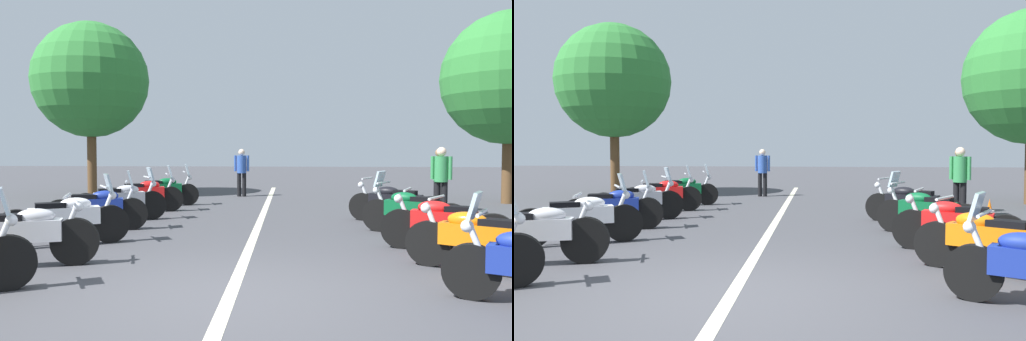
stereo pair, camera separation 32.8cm
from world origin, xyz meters
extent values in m
plane|color=#424247|center=(0.00, 0.00, 0.00)|extent=(80.00, 80.00, 0.00)
cube|color=beige|center=(5.08, 0.00, 0.00)|extent=(21.54, 0.16, 0.01)
cylinder|color=black|center=(0.12, 2.64, 0.33)|extent=(0.44, 0.64, 0.66)
sphere|color=silver|center=(0.14, 2.60, 0.83)|extent=(0.14, 0.14, 0.14)
cylinder|color=black|center=(1.44, 2.39, 0.34)|extent=(0.33, 0.69, 0.68)
cube|color=silver|center=(1.23, 3.06, 0.52)|extent=(0.58, 1.10, 0.30)
ellipsoid|color=silver|center=(1.29, 2.89, 0.72)|extent=(0.40, 0.57, 0.22)
cube|color=black|center=(1.17, 3.27, 0.70)|extent=(0.39, 0.54, 0.12)
cylinder|color=silver|center=(1.42, 2.45, 0.64)|extent=(0.15, 0.30, 0.58)
cylinder|color=silver|center=(1.41, 2.49, 1.00)|extent=(0.60, 0.22, 0.04)
sphere|color=silver|center=(1.45, 2.34, 0.84)|extent=(0.14, 0.14, 0.14)
cylinder|color=black|center=(3.18, 2.51, 0.33)|extent=(0.45, 0.65, 0.67)
cylinder|color=black|center=(2.43, 3.82, 0.33)|extent=(0.45, 0.65, 0.67)
cube|color=white|center=(2.80, 3.16, 0.51)|extent=(0.81, 1.14, 0.30)
ellipsoid|color=white|center=(2.89, 3.01, 0.71)|extent=(0.48, 0.58, 0.22)
cube|color=black|center=(2.69, 3.35, 0.69)|extent=(0.46, 0.55, 0.12)
cylinder|color=silver|center=(3.15, 2.56, 0.63)|extent=(0.20, 0.29, 0.58)
cylinder|color=silver|center=(3.13, 2.59, 0.99)|extent=(0.56, 0.34, 0.04)
sphere|color=silver|center=(3.20, 2.46, 0.83)|extent=(0.14, 0.14, 0.14)
cylinder|color=silver|center=(2.73, 3.65, 0.23)|extent=(0.34, 0.52, 0.08)
cube|color=silver|center=(3.17, 2.52, 1.06)|extent=(0.37, 0.28, 0.32)
cylinder|color=black|center=(4.59, 2.56, 0.33)|extent=(0.33, 0.67, 0.65)
cylinder|color=black|center=(4.17, 3.89, 0.33)|extent=(0.33, 0.67, 0.65)
cube|color=navy|center=(4.38, 3.22, 0.51)|extent=(0.58, 1.09, 0.30)
ellipsoid|color=navy|center=(4.44, 3.05, 0.71)|extent=(0.40, 0.57, 0.22)
cube|color=black|center=(4.32, 3.43, 0.69)|extent=(0.39, 0.54, 0.12)
cylinder|color=silver|center=(4.57, 2.62, 0.63)|extent=(0.15, 0.30, 0.58)
cylinder|color=silver|center=(4.56, 2.66, 0.99)|extent=(0.60, 0.22, 0.04)
sphere|color=silver|center=(4.60, 2.51, 0.83)|extent=(0.14, 0.14, 0.14)
cylinder|color=silver|center=(4.43, 3.68, 0.23)|extent=(0.24, 0.55, 0.08)
cube|color=silver|center=(4.58, 2.58, 1.06)|extent=(0.38, 0.22, 0.32)
cylinder|color=black|center=(6.08, 2.56, 0.34)|extent=(0.44, 0.66, 0.67)
cylinder|color=black|center=(5.39, 3.85, 0.34)|extent=(0.44, 0.66, 0.67)
cube|color=silver|center=(5.74, 3.21, 0.52)|extent=(0.77, 1.12, 0.30)
ellipsoid|color=silver|center=(5.82, 3.05, 0.72)|extent=(0.47, 0.58, 0.22)
cube|color=black|center=(5.64, 3.40, 0.70)|extent=(0.45, 0.55, 0.12)
cylinder|color=silver|center=(6.05, 2.61, 0.64)|extent=(0.20, 0.29, 0.58)
cylinder|color=silver|center=(6.04, 2.65, 1.00)|extent=(0.57, 0.33, 0.04)
sphere|color=silver|center=(6.11, 2.51, 0.84)|extent=(0.14, 0.14, 0.14)
cylinder|color=silver|center=(5.69, 3.68, 0.24)|extent=(0.33, 0.52, 0.08)
cube|color=silver|center=(6.07, 2.57, 1.07)|extent=(0.37, 0.28, 0.32)
cylinder|color=black|center=(7.64, 2.47, 0.33)|extent=(0.33, 0.67, 0.65)
cylinder|color=black|center=(7.20, 3.85, 0.33)|extent=(0.33, 0.67, 0.65)
cube|color=red|center=(7.42, 3.16, 0.51)|extent=(0.60, 1.14, 0.30)
ellipsoid|color=red|center=(7.48, 2.99, 0.71)|extent=(0.41, 0.57, 0.22)
cube|color=black|center=(7.35, 3.37, 0.69)|extent=(0.39, 0.54, 0.12)
cylinder|color=silver|center=(7.62, 2.52, 0.63)|extent=(0.15, 0.30, 0.58)
cylinder|color=silver|center=(7.61, 2.56, 0.99)|extent=(0.60, 0.23, 0.04)
sphere|color=silver|center=(7.66, 2.42, 0.83)|extent=(0.14, 0.14, 0.14)
cylinder|color=silver|center=(7.46, 3.63, 0.23)|extent=(0.24, 0.55, 0.08)
cube|color=silver|center=(7.64, 2.48, 1.06)|extent=(0.38, 0.23, 0.32)
cylinder|color=black|center=(9.07, 2.30, 0.32)|extent=(0.32, 0.65, 0.63)
cylinder|color=black|center=(8.62, 3.77, 0.32)|extent=(0.32, 0.65, 0.63)
cube|color=#0C592D|center=(8.84, 3.03, 0.50)|extent=(0.60, 1.20, 0.30)
ellipsoid|color=#0C592D|center=(8.90, 2.86, 0.70)|extent=(0.40, 0.57, 0.22)
cube|color=black|center=(8.78, 3.24, 0.68)|extent=(0.39, 0.53, 0.12)
cylinder|color=silver|center=(9.05, 2.35, 0.62)|extent=(0.15, 0.30, 0.58)
cylinder|color=silver|center=(9.04, 2.39, 0.98)|extent=(0.61, 0.22, 0.04)
sphere|color=silver|center=(9.08, 2.25, 0.82)|extent=(0.14, 0.14, 0.14)
cylinder|color=silver|center=(8.88, 3.53, 0.22)|extent=(0.23, 0.55, 0.08)
cube|color=silver|center=(9.06, 2.32, 1.05)|extent=(0.38, 0.22, 0.32)
cylinder|color=black|center=(0.12, -2.68, 0.31)|extent=(0.42, 0.61, 0.62)
ellipsoid|color=navy|center=(-0.12, -3.12, 0.69)|extent=(0.48, 0.58, 0.22)
cylinder|color=silver|center=(0.09, -2.74, 0.61)|extent=(0.20, 0.29, 0.58)
cylinder|color=silver|center=(0.07, -2.77, 0.97)|extent=(0.56, 0.33, 0.04)
sphere|color=silver|center=(0.14, -2.64, 0.81)|extent=(0.14, 0.14, 0.14)
cube|color=silver|center=(0.11, -2.70, 1.04)|extent=(0.37, 0.28, 0.32)
cylinder|color=black|center=(1.73, -2.65, 0.32)|extent=(0.47, 0.61, 0.64)
cube|color=orange|center=(1.34, -3.24, 0.50)|extent=(0.82, 1.04, 0.30)
ellipsoid|color=orange|center=(1.44, -3.09, 0.70)|extent=(0.50, 0.58, 0.22)
cube|color=black|center=(1.22, -3.42, 0.68)|extent=(0.48, 0.54, 0.12)
cylinder|color=silver|center=(1.69, -2.70, 0.62)|extent=(0.22, 0.28, 0.58)
cylinder|color=silver|center=(1.67, -2.73, 0.98)|extent=(0.54, 0.37, 0.04)
sphere|color=silver|center=(1.75, -2.61, 0.82)|extent=(0.14, 0.14, 0.14)
cylinder|color=silver|center=(0.96, -3.49, 0.22)|extent=(0.37, 0.50, 0.08)
cylinder|color=black|center=(2.99, -2.53, 0.33)|extent=(0.38, 0.66, 0.66)
cylinder|color=black|center=(2.46, -3.84, 0.33)|extent=(0.38, 0.66, 0.66)
cube|color=red|center=(2.73, -3.19, 0.51)|extent=(0.66, 1.10, 0.30)
ellipsoid|color=red|center=(2.80, -3.02, 0.71)|extent=(0.44, 0.58, 0.22)
cube|color=black|center=(2.65, -3.39, 0.69)|extent=(0.42, 0.54, 0.12)
cylinder|color=silver|center=(2.97, -2.59, 0.63)|extent=(0.17, 0.29, 0.58)
cylinder|color=silver|center=(2.96, -2.62, 0.99)|extent=(0.59, 0.27, 0.04)
sphere|color=silver|center=(3.01, -2.49, 0.83)|extent=(0.14, 0.14, 0.14)
cylinder|color=silver|center=(2.40, -3.51, 0.23)|extent=(0.28, 0.54, 0.08)
cylinder|color=black|center=(4.73, -2.46, 0.33)|extent=(0.47, 0.63, 0.65)
cylinder|color=black|center=(3.96, -3.64, 0.33)|extent=(0.47, 0.63, 0.65)
cube|color=#0C592D|center=(4.34, -3.05, 0.51)|extent=(0.82, 1.05, 0.30)
ellipsoid|color=#0C592D|center=(4.44, -2.90, 0.71)|extent=(0.50, 0.58, 0.22)
cube|color=black|center=(4.22, -3.24, 0.69)|extent=(0.48, 0.54, 0.12)
cylinder|color=silver|center=(4.69, -2.51, 0.63)|extent=(0.22, 0.28, 0.58)
cylinder|color=silver|center=(4.67, -2.54, 0.99)|extent=(0.54, 0.37, 0.04)
sphere|color=silver|center=(4.75, -2.42, 0.83)|extent=(0.14, 0.14, 0.14)
cylinder|color=silver|center=(3.96, -3.31, 0.23)|extent=(0.36, 0.51, 0.08)
cube|color=silver|center=(4.71, -2.47, 1.06)|extent=(0.37, 0.30, 0.32)
cylinder|color=black|center=(6.28, -2.36, 0.32)|extent=(0.44, 0.62, 0.64)
cylinder|color=black|center=(5.52, -3.69, 0.32)|extent=(0.44, 0.62, 0.64)
cube|color=black|center=(5.90, -3.03, 0.50)|extent=(0.81, 1.15, 0.30)
ellipsoid|color=black|center=(5.99, -2.87, 0.70)|extent=(0.48, 0.58, 0.22)
cube|color=black|center=(5.79, -3.22, 0.68)|extent=(0.46, 0.55, 0.12)
cylinder|color=silver|center=(6.25, -2.42, 0.62)|extent=(0.20, 0.29, 0.58)
cylinder|color=silver|center=(6.23, -2.45, 0.98)|extent=(0.56, 0.34, 0.04)
sphere|color=silver|center=(6.30, -2.32, 0.82)|extent=(0.14, 0.14, 0.14)
cylinder|color=silver|center=(5.52, -3.34, 0.22)|extent=(0.34, 0.52, 0.08)
cube|color=orange|center=(5.38, -4.53, 0.01)|extent=(0.36, 0.36, 0.03)
cone|color=orange|center=(5.38, -4.53, 0.32)|extent=(0.26, 0.26, 0.60)
cylinder|color=white|center=(5.38, -4.53, 0.34)|extent=(0.19, 0.19, 0.07)
cylinder|color=black|center=(7.95, -4.65, 0.41)|extent=(0.14, 0.14, 0.82)
cylinder|color=black|center=(8.10, -4.54, 0.41)|extent=(0.14, 0.14, 0.82)
cylinder|color=#338C4C|center=(8.02, -4.59, 1.13)|extent=(0.32, 0.32, 0.62)
cylinder|color=#338C4C|center=(7.85, -4.72, 1.16)|extent=(0.09, 0.09, 0.56)
cylinder|color=#338C4C|center=(8.20, -4.47, 1.16)|extent=(0.09, 0.09, 0.56)
sphere|color=#9E704C|center=(8.02, -4.59, 1.55)|extent=(0.22, 0.22, 0.22)
cylinder|color=black|center=(7.15, -4.48, 0.42)|extent=(0.14, 0.14, 0.84)
cylinder|color=black|center=(7.26, -4.33, 0.42)|extent=(0.14, 0.14, 0.84)
cylinder|color=#338C4C|center=(7.20, -4.40, 1.16)|extent=(0.32, 0.32, 0.63)
cylinder|color=#338C4C|center=(7.08, -4.58, 1.19)|extent=(0.09, 0.09, 0.57)
cylinder|color=#338C4C|center=(7.33, -4.22, 1.19)|extent=(0.09, 0.09, 0.57)
sphere|color=beige|center=(7.20, -4.40, 1.58)|extent=(0.23, 0.23, 0.23)
cylinder|color=black|center=(11.89, 1.07, 0.40)|extent=(0.14, 0.14, 0.81)
cylinder|color=black|center=(11.87, 0.89, 0.40)|extent=(0.14, 0.14, 0.81)
cylinder|color=#2D51A5|center=(11.88, 0.98, 1.11)|extent=(0.32, 0.32, 0.61)
cylinder|color=#2D51A5|center=(11.90, 1.20, 1.14)|extent=(0.09, 0.09, 0.55)
cylinder|color=#2D51A5|center=(11.86, 0.77, 1.14)|extent=(0.09, 0.09, 0.55)
sphere|color=beige|center=(11.88, 0.98, 1.53)|extent=(0.22, 0.22, 0.22)
cylinder|color=brown|center=(11.88, 6.27, 1.32)|extent=(0.32, 0.32, 2.64)
sphere|color=#2D7A33|center=(11.88, 6.27, 4.04)|extent=(4.00, 4.00, 4.00)
camera|label=1|loc=(-5.62, -0.67, 1.68)|focal=35.83mm
camera|label=2|loc=(-5.62, -1.00, 1.68)|focal=35.83mm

